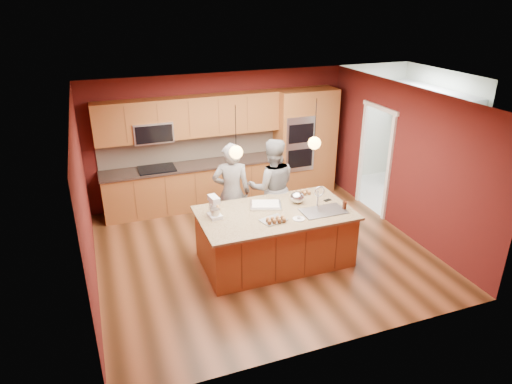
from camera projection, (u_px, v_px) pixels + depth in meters
name	position (u px, v px, depth m)	size (l,w,h in m)	color
floor	(262.00, 251.00, 8.00)	(5.50, 5.50, 0.00)	#412612
ceiling	(262.00, 97.00, 6.91)	(5.50, 5.50, 0.00)	silver
wall_back	(220.00, 138.00, 9.60)	(5.50, 5.50, 0.00)	#521614
wall_front	(339.00, 255.00, 5.31)	(5.50, 5.50, 0.00)	#521614
wall_left	(85.00, 204.00, 6.58)	(5.00, 5.00, 0.00)	#521614
wall_right	(402.00, 160.00, 8.33)	(5.00, 5.00, 0.00)	#521614
cabinet_run	(192.00, 162.00, 9.32)	(3.74, 0.64, 2.30)	#955F27
oven_column	(305.00, 142.00, 10.01)	(1.30, 0.62, 2.30)	#955F27
doorway_trim	(375.00, 162.00, 9.13)	(0.08, 1.11, 2.20)	white
laundry_room	(434.00, 106.00, 9.63)	(2.60, 2.70, 2.70)	beige
pendant_left	(236.00, 152.00, 6.71)	(0.20, 0.20, 0.80)	black
pendant_right	(314.00, 143.00, 7.12)	(0.20, 0.20, 0.80)	black
island	(276.00, 236.00, 7.53)	(2.48, 1.39, 1.29)	#955F27
person_left	(232.00, 193.00, 8.02)	(0.67, 0.44, 1.84)	black
person_right	(272.00, 187.00, 8.27)	(0.89, 0.69, 1.83)	slate
stand_mixer	(214.00, 208.00, 7.13)	(0.21, 0.28, 0.35)	white
sheet_cake	(266.00, 205.00, 7.54)	(0.61, 0.53, 0.05)	white
cooling_rack	(273.00, 220.00, 7.07)	(0.38, 0.27, 0.02)	#AEB0B5
mixing_bowl	(297.00, 197.00, 7.64)	(0.24, 0.24, 0.20)	silver
plate	(299.00, 219.00, 7.11)	(0.19, 0.19, 0.01)	white
tumbler	(344.00, 205.00, 7.42)	(0.07, 0.07, 0.14)	#34170C
phone	(327.00, 200.00, 7.76)	(0.13, 0.07, 0.01)	black
cupcakes_left	(215.00, 207.00, 7.44)	(0.16, 0.23, 0.07)	#BC8147
cupcakes_rack	(276.00, 220.00, 6.98)	(0.33, 0.16, 0.07)	#BC8147
cupcakes_right	(302.00, 193.00, 7.97)	(0.32, 0.16, 0.07)	#BC8147
washer	(432.00, 176.00, 9.78)	(0.69, 0.71, 1.11)	white
dryer	(410.00, 165.00, 10.42)	(0.67, 0.69, 1.08)	white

